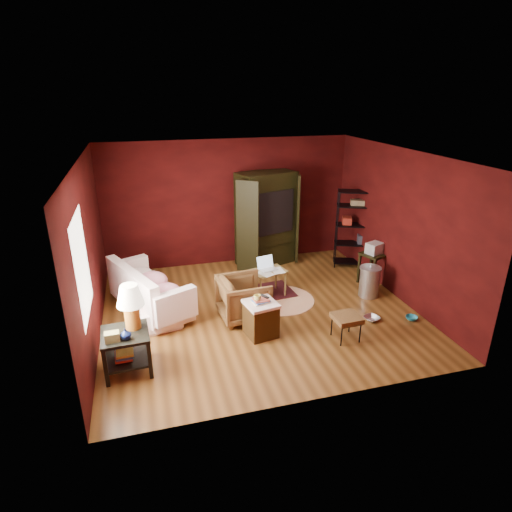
{
  "coord_description": "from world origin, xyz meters",
  "views": [
    {
      "loc": [
        -1.89,
        -6.65,
        3.82
      ],
      "look_at": [
        0.0,
        0.2,
        1.0
      ],
      "focal_mm": 30.0,
      "sensor_mm": 36.0,
      "label": 1
    }
  ],
  "objects_px": {
    "laptop_desk": "(268,273)",
    "wire_shelving": "(356,226)",
    "tv_armoire": "(266,218)",
    "hamper": "(261,318)",
    "sofa": "(148,292)",
    "armchair": "(244,296)",
    "side_table": "(128,320)"
  },
  "relations": [
    {
      "from": "laptop_desk",
      "to": "wire_shelving",
      "type": "height_order",
      "value": "wire_shelving"
    },
    {
      "from": "tv_armoire",
      "to": "hamper",
      "type": "bearing_deg",
      "value": -126.36
    },
    {
      "from": "sofa",
      "to": "tv_armoire",
      "type": "xyz_separation_m",
      "value": [
        2.7,
        1.59,
        0.74
      ]
    },
    {
      "from": "armchair",
      "to": "wire_shelving",
      "type": "relative_size",
      "value": 0.48
    },
    {
      "from": "tv_armoire",
      "to": "wire_shelving",
      "type": "xyz_separation_m",
      "value": [
        1.88,
        -0.66,
        -0.14
      ]
    },
    {
      "from": "wire_shelving",
      "to": "side_table",
      "type": "bearing_deg",
      "value": -129.84
    },
    {
      "from": "sofa",
      "to": "laptop_desk",
      "type": "bearing_deg",
      "value": -101.18
    },
    {
      "from": "laptop_desk",
      "to": "wire_shelving",
      "type": "distance_m",
      "value": 2.54
    },
    {
      "from": "sofa",
      "to": "hamper",
      "type": "relative_size",
      "value": 2.7
    },
    {
      "from": "sofa",
      "to": "laptop_desk",
      "type": "xyz_separation_m",
      "value": [
        2.27,
        -0.01,
        0.12
      ]
    },
    {
      "from": "side_table",
      "to": "hamper",
      "type": "xyz_separation_m",
      "value": [
        2.03,
        0.33,
        -0.46
      ]
    },
    {
      "from": "tv_armoire",
      "to": "side_table",
      "type": "bearing_deg",
      "value": -150.67
    },
    {
      "from": "laptop_desk",
      "to": "sofa",
      "type": "bearing_deg",
      "value": 167.02
    },
    {
      "from": "side_table",
      "to": "laptop_desk",
      "type": "relative_size",
      "value": 1.65
    },
    {
      "from": "side_table",
      "to": "wire_shelving",
      "type": "xyz_separation_m",
      "value": [
        4.88,
        2.61,
        0.18
      ]
    },
    {
      "from": "sofa",
      "to": "hamper",
      "type": "distance_m",
      "value": 2.2
    },
    {
      "from": "hamper",
      "to": "armchair",
      "type": "bearing_deg",
      "value": 101.91
    },
    {
      "from": "wire_shelving",
      "to": "tv_armoire",
      "type": "bearing_deg",
      "value": -177.25
    },
    {
      "from": "wire_shelving",
      "to": "hamper",
      "type": "bearing_deg",
      "value": -119.31
    },
    {
      "from": "hamper",
      "to": "laptop_desk",
      "type": "distance_m",
      "value": 1.45
    },
    {
      "from": "sofa",
      "to": "armchair",
      "type": "distance_m",
      "value": 1.76
    },
    {
      "from": "sofa",
      "to": "wire_shelving",
      "type": "height_order",
      "value": "wire_shelving"
    },
    {
      "from": "sofa",
      "to": "hamper",
      "type": "height_order",
      "value": "sofa"
    },
    {
      "from": "armchair",
      "to": "laptop_desk",
      "type": "relative_size",
      "value": 1.07
    },
    {
      "from": "wire_shelving",
      "to": "sofa",
      "type": "bearing_deg",
      "value": -146.49
    },
    {
      "from": "armchair",
      "to": "wire_shelving",
      "type": "xyz_separation_m",
      "value": [
        2.98,
        1.65,
        0.54
      ]
    },
    {
      "from": "sofa",
      "to": "wire_shelving",
      "type": "xyz_separation_m",
      "value": [
        4.58,
        0.93,
        0.59
      ]
    },
    {
      "from": "armchair",
      "to": "hamper",
      "type": "xyz_separation_m",
      "value": [
        0.13,
        -0.63,
        -0.11
      ]
    },
    {
      "from": "armchair",
      "to": "hamper",
      "type": "height_order",
      "value": "armchair"
    },
    {
      "from": "hamper",
      "to": "wire_shelving",
      "type": "distance_m",
      "value": 3.71
    },
    {
      "from": "side_table",
      "to": "wire_shelving",
      "type": "relative_size",
      "value": 0.74
    },
    {
      "from": "tv_armoire",
      "to": "wire_shelving",
      "type": "relative_size",
      "value": 1.21
    }
  ]
}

